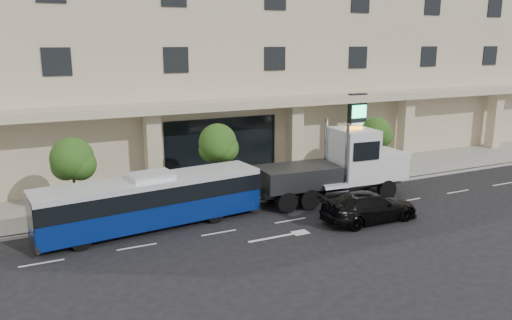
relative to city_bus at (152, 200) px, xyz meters
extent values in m
plane|color=black|center=(6.71, -0.57, -1.44)|extent=(120.00, 120.00, 0.00)
cube|color=gray|center=(6.71, 4.43, -1.37)|extent=(120.00, 6.00, 0.15)
cube|color=gray|center=(6.71, 1.43, -1.37)|extent=(120.00, 0.30, 0.15)
cube|color=#BEAC8E|center=(6.71, 14.93, 8.56)|extent=(60.00, 15.00, 20.00)
cube|color=#BEAC8E|center=(6.71, 6.23, 3.76)|extent=(60.00, 2.80, 0.50)
cube|color=black|center=(6.71, 7.40, 0.71)|extent=(8.00, 0.12, 4.00)
cube|color=#BEAC8E|center=(1.71, 6.23, 1.16)|extent=(0.90, 0.90, 4.90)
cube|color=#BEAC8E|center=(11.71, 6.23, 1.16)|extent=(0.90, 0.90, 4.90)
cube|color=#BEAC8E|center=(21.71, 6.23, 1.16)|extent=(0.90, 0.90, 4.90)
cube|color=#BEAC8E|center=(31.71, 6.23, 1.16)|extent=(0.90, 0.90, 4.90)
cylinder|color=#422B19|center=(-3.29, 3.03, 0.11)|extent=(0.14, 0.14, 2.80)
sphere|color=#224213|center=(-3.29, 3.03, 1.83)|extent=(2.20, 2.20, 2.20)
sphere|color=#224213|center=(-2.94, 2.83, 1.51)|extent=(1.65, 1.65, 1.65)
sphere|color=#224213|center=(-3.59, 3.23, 1.43)|extent=(1.54, 1.54, 1.54)
cylinder|color=#422B19|center=(4.71, 3.03, 0.18)|extent=(0.14, 0.14, 2.94)
sphere|color=#224213|center=(4.71, 3.03, 1.98)|extent=(2.20, 2.20, 2.20)
sphere|color=#224213|center=(5.06, 2.83, 1.65)|extent=(1.65, 1.65, 1.65)
sphere|color=#224213|center=(4.41, 3.23, 1.56)|extent=(1.54, 1.54, 1.54)
cylinder|color=#422B19|center=(16.21, 3.03, 0.07)|extent=(0.14, 0.14, 2.73)
sphere|color=#224213|center=(16.21, 3.03, 1.75)|extent=(2.00, 2.00, 2.00)
sphere|color=#224213|center=(16.56, 2.83, 1.44)|extent=(1.50, 1.50, 1.50)
sphere|color=#224213|center=(15.91, 3.23, 1.36)|extent=(1.40, 1.40, 1.40)
cylinder|color=black|center=(-3.59, -1.38, -0.98)|extent=(0.96, 0.38, 0.93)
cylinder|color=black|center=(-3.80, 0.57, -0.98)|extent=(0.96, 0.38, 0.93)
cylinder|color=black|center=(3.07, -0.65, -0.98)|extent=(0.96, 0.38, 0.93)
cylinder|color=black|center=(2.86, 1.30, -0.98)|extent=(0.96, 0.38, 0.93)
cube|color=navy|center=(0.01, 0.00, -0.56)|extent=(11.36, 3.54, 1.12)
cube|color=black|center=(0.01, 0.00, 0.42)|extent=(11.37, 3.57, 0.84)
cube|color=silver|center=(0.01, 0.00, 0.98)|extent=(11.36, 3.54, 0.28)
cube|color=silver|center=(0.01, 0.00, 1.26)|extent=(2.20, 1.70, 0.28)
cube|color=#2D3033|center=(-5.50, -0.60, -1.03)|extent=(0.39, 2.33, 0.28)
cube|color=#2D3033|center=(5.51, 0.61, -1.03)|extent=(0.39, 2.33, 0.28)
cube|color=#2D3033|center=(10.71, 0.01, -0.59)|extent=(9.11, 1.66, 0.43)
cube|color=white|center=(14.17, -0.22, 0.42)|extent=(2.29, 2.59, 1.60)
cube|color=silver|center=(15.23, -0.29, 0.42)|extent=(0.22, 2.13, 1.28)
cube|color=white|center=(12.04, -0.08, 1.17)|extent=(2.30, 2.80, 3.09)
cube|color=black|center=(13.05, -0.15, 1.65)|extent=(0.26, 2.35, 1.28)
cylinder|color=silver|center=(10.79, -1.17, 1.43)|extent=(0.20, 0.20, 3.62)
cylinder|color=silver|center=(10.95, 1.17, 1.43)|extent=(0.20, 0.20, 3.62)
cube|color=#2D3033|center=(8.42, 0.16, 0.21)|extent=(4.64, 2.85, 1.17)
cube|color=#2D3033|center=(5.87, 0.33, -0.43)|extent=(1.72, 0.41, 0.23)
cube|color=#2D3033|center=(5.23, 0.37, -0.86)|extent=(0.39, 1.93, 0.19)
cube|color=orange|center=(12.04, -0.08, 2.77)|extent=(0.98, 0.44, 0.15)
cylinder|color=black|center=(13.67, -1.31, -0.86)|extent=(1.19, 0.42, 1.17)
cylinder|color=black|center=(13.81, 0.92, -0.86)|extent=(1.19, 0.42, 1.17)
cylinder|color=black|center=(8.56, -0.97, -0.86)|extent=(1.19, 0.42, 1.17)
cylinder|color=black|center=(8.71, 1.26, -0.86)|extent=(1.19, 0.42, 1.17)
cylinder|color=black|center=(7.18, -0.88, -0.86)|extent=(1.19, 0.42, 1.17)
cylinder|color=black|center=(7.33, 1.36, -0.86)|extent=(1.19, 0.42, 1.17)
imported|color=black|center=(10.39, -3.87, -0.67)|extent=(5.34, 2.18, 1.55)
cube|color=black|center=(16.35, 5.39, 1.41)|extent=(1.36, 0.49, 5.41)
cube|color=#26E786|center=(16.35, 5.14, 2.85)|extent=(1.17, 0.10, 0.90)
cube|color=silver|center=(16.35, 5.14, 1.77)|extent=(1.17, 0.10, 0.54)
cube|color=#262628|center=(16.35, 5.14, 3.66)|extent=(1.17, 0.10, 0.36)
camera|label=1|loc=(-5.57, -23.47, 7.54)|focal=35.00mm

